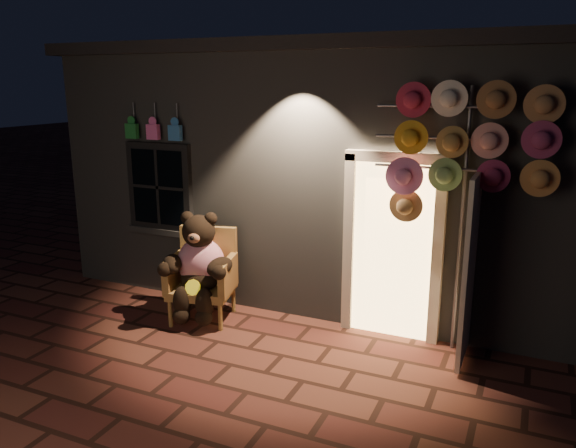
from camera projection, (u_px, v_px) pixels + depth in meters
The scene contains 5 objects.
ground at pixel (231, 365), 6.01m from camera, with size 60.00×60.00×0.00m, color brown.
shop_building at pixel (350, 158), 9.11m from camera, with size 7.30×5.95×3.51m.
wicker_armchair at pixel (204, 274), 7.13m from camera, with size 0.92×0.87×1.14m.
teddy_bear at pixel (199, 266), 6.95m from camera, with size 0.94×0.83×1.33m.
hat_rack at pixel (465, 147), 5.75m from camera, with size 1.84×0.22×2.93m.
Camera 1 is at (2.79, -4.73, 2.94)m, focal length 35.00 mm.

